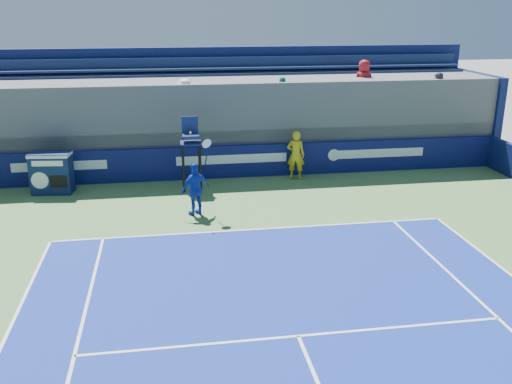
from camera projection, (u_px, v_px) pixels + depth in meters
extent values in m
imported|color=gold|center=(296.00, 155.00, 20.43)|extent=(0.74, 0.61, 1.76)
cube|color=white|center=(254.00, 229.00, 15.97)|extent=(10.97, 0.07, 0.00)
cube|color=white|center=(298.00, 336.00, 10.82)|extent=(8.23, 0.07, 0.00)
cube|color=#0D124C|center=(232.00, 162.00, 20.68)|extent=(20.40, 0.20, 1.20)
cube|color=white|center=(59.00, 166.00, 19.65)|extent=(3.20, 0.01, 0.32)
cube|color=white|center=(232.00, 159.00, 20.54)|extent=(4.00, 0.01, 0.32)
cube|color=white|center=(378.00, 153.00, 21.37)|extent=(3.60, 0.01, 0.32)
cylinder|color=white|center=(334.00, 155.00, 21.11)|extent=(0.44, 0.01, 0.44)
cube|color=#0D1B45|center=(52.00, 173.00, 18.93)|extent=(1.37, 0.84, 1.40)
cube|color=silver|center=(50.00, 155.00, 18.73)|extent=(1.39, 0.86, 0.10)
cylinder|color=white|center=(40.00, 180.00, 18.62)|extent=(0.56, 0.08, 0.56)
cube|color=black|center=(59.00, 182.00, 18.66)|extent=(0.55, 0.08, 0.40)
cube|color=white|center=(47.00, 164.00, 18.45)|extent=(0.99, 0.12, 0.18)
cylinder|color=black|center=(184.00, 169.00, 18.96)|extent=(0.07, 0.07, 1.60)
cylinder|color=black|center=(201.00, 169.00, 19.04)|extent=(0.07, 0.07, 1.60)
cylinder|color=black|center=(183.00, 165.00, 19.48)|extent=(0.07, 0.07, 1.60)
cylinder|color=black|center=(199.00, 164.00, 19.57)|extent=(0.07, 0.07, 1.60)
cube|color=#0E1548|center=(191.00, 143.00, 19.00)|extent=(0.70, 0.70, 0.06)
cube|color=navy|center=(191.00, 136.00, 18.83)|extent=(0.55, 0.45, 0.08)
cube|color=#15204F|center=(190.00, 125.00, 19.08)|extent=(0.55, 0.06, 0.60)
imported|color=#1434A9|center=(196.00, 189.00, 16.88)|extent=(1.01, 0.79, 1.60)
cylinder|color=black|center=(206.00, 159.00, 16.74)|extent=(0.09, 0.15, 0.39)
torus|color=silver|center=(207.00, 144.00, 16.53)|extent=(0.32, 0.22, 0.29)
cylinder|color=white|center=(207.00, 144.00, 16.53)|extent=(0.26, 0.17, 0.24)
sphere|color=#C7D12E|center=(190.00, 133.00, 16.18)|extent=(0.07, 0.07, 0.07)
cube|color=#56565B|center=(226.00, 122.00, 22.12)|extent=(20.40, 3.60, 3.38)
cube|color=#56565B|center=(230.00, 135.00, 20.92)|extent=(20.40, 0.90, 0.55)
cube|color=#132147|center=(230.00, 123.00, 20.68)|extent=(20.00, 0.45, 0.08)
cube|color=#132147|center=(229.00, 116.00, 20.85)|extent=(20.00, 0.06, 0.45)
cube|color=#56565B|center=(227.00, 115.00, 21.60)|extent=(20.40, 0.90, 0.55)
cube|color=#132147|center=(227.00, 103.00, 21.35)|extent=(20.00, 0.45, 0.08)
cube|color=#132147|center=(226.00, 97.00, 21.53)|extent=(20.00, 0.06, 0.45)
cube|color=#56565B|center=(224.00, 97.00, 22.27)|extent=(20.40, 0.90, 0.55)
cube|color=#132147|center=(224.00, 85.00, 22.03)|extent=(20.00, 0.45, 0.08)
cube|color=#132147|center=(223.00, 79.00, 22.20)|extent=(20.00, 0.06, 0.45)
cube|color=#56565B|center=(221.00, 80.00, 22.94)|extent=(20.40, 0.90, 0.55)
cube|color=#132147|center=(221.00, 69.00, 22.70)|extent=(20.00, 0.45, 0.08)
cube|color=#132147|center=(221.00, 63.00, 22.87)|extent=(20.00, 0.06, 0.45)
cube|color=#0C1647|center=(220.00, 101.00, 23.79)|extent=(20.80, 0.30, 4.40)
cube|color=#0C1647|center=(473.00, 114.00, 23.67)|extent=(0.30, 3.90, 3.40)
imported|color=gold|center=(55.00, 111.00, 19.64)|extent=(0.84, 0.71, 1.56)
imported|color=white|center=(185.00, 104.00, 20.27)|extent=(1.28, 0.93, 1.78)
imported|color=#177F7D|center=(283.00, 102.00, 20.80)|extent=(1.12, 0.70, 1.77)
imported|color=#A7171E|center=(363.00, 82.00, 21.99)|extent=(0.85, 0.56, 1.71)
imported|color=black|center=(436.00, 97.00, 21.68)|extent=(0.76, 0.60, 1.85)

